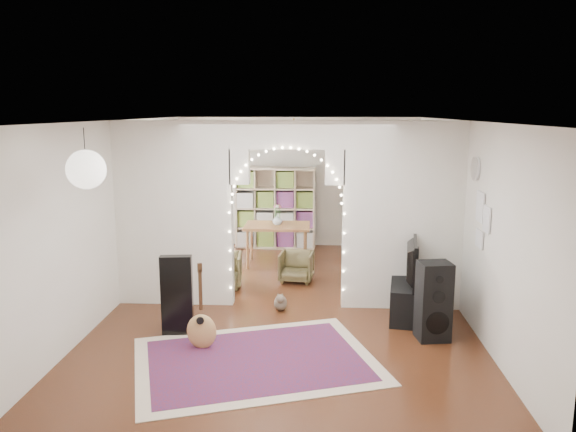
# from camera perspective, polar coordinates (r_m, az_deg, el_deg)

# --- Properties ---
(floor) EXTENTS (7.50, 7.50, 0.00)m
(floor) POSITION_cam_1_polar(r_m,az_deg,el_deg) (8.45, -0.09, -8.93)
(floor) COLOR black
(floor) RESTS_ON ground
(ceiling) EXTENTS (5.00, 7.50, 0.02)m
(ceiling) POSITION_cam_1_polar(r_m,az_deg,el_deg) (7.96, -0.10, 9.69)
(ceiling) COLOR white
(ceiling) RESTS_ON wall_back
(wall_back) EXTENTS (5.00, 0.02, 2.70)m
(wall_back) POSITION_cam_1_polar(r_m,az_deg,el_deg) (11.80, 0.99, 3.45)
(wall_back) COLOR silver
(wall_back) RESTS_ON floor
(wall_front) EXTENTS (5.00, 0.02, 2.70)m
(wall_front) POSITION_cam_1_polar(r_m,az_deg,el_deg) (4.48, -2.98, -8.76)
(wall_front) COLOR silver
(wall_front) RESTS_ON floor
(wall_left) EXTENTS (0.02, 7.50, 2.70)m
(wall_left) POSITION_cam_1_polar(r_m,az_deg,el_deg) (8.62, -16.93, 0.27)
(wall_left) COLOR silver
(wall_left) RESTS_ON floor
(wall_right) EXTENTS (0.02, 7.50, 2.70)m
(wall_right) POSITION_cam_1_polar(r_m,az_deg,el_deg) (8.34, 17.32, -0.09)
(wall_right) COLOR silver
(wall_right) RESTS_ON floor
(divider_wall) EXTENTS (5.00, 0.20, 2.70)m
(divider_wall) POSITION_cam_1_polar(r_m,az_deg,el_deg) (8.09, -0.10, 0.62)
(divider_wall) COLOR silver
(divider_wall) RESTS_ON floor
(fairy_lights) EXTENTS (1.64, 0.04, 1.60)m
(fairy_lights) POSITION_cam_1_polar(r_m,az_deg,el_deg) (7.94, -0.15, 1.34)
(fairy_lights) COLOR #FFEABF
(fairy_lights) RESTS_ON divider_wall
(window) EXTENTS (0.04, 1.20, 1.40)m
(window) POSITION_cam_1_polar(r_m,az_deg,el_deg) (10.27, -13.39, 2.91)
(window) COLOR white
(window) RESTS_ON wall_left
(wall_clock) EXTENTS (0.03, 0.31, 0.31)m
(wall_clock) POSITION_cam_1_polar(r_m,az_deg,el_deg) (7.65, 18.56, 4.59)
(wall_clock) COLOR white
(wall_clock) RESTS_ON wall_right
(picture_frames) EXTENTS (0.02, 0.50, 0.70)m
(picture_frames) POSITION_cam_1_polar(r_m,az_deg,el_deg) (7.35, 19.08, -0.40)
(picture_frames) COLOR white
(picture_frames) RESTS_ON wall_right
(paper_lantern) EXTENTS (0.40, 0.40, 0.40)m
(paper_lantern) POSITION_cam_1_polar(r_m,az_deg,el_deg) (6.06, -19.82, 4.47)
(paper_lantern) COLOR white
(paper_lantern) RESTS_ON ceiling
(ceiling_fan) EXTENTS (1.10, 1.10, 0.30)m
(ceiling_fan) POSITION_cam_1_polar(r_m,az_deg,el_deg) (9.97, 0.59, 8.17)
(ceiling_fan) COLOR #B98C3D
(ceiling_fan) RESTS_ON ceiling
(area_rug) EXTENTS (3.19, 2.76, 0.02)m
(area_rug) POSITION_cam_1_polar(r_m,az_deg,el_deg) (6.68, -3.29, -14.42)
(area_rug) COLOR maroon
(area_rug) RESTS_ON floor
(guitar_case) EXTENTS (0.41, 0.17, 1.04)m
(guitar_case) POSITION_cam_1_polar(r_m,az_deg,el_deg) (7.35, -11.22, -7.93)
(guitar_case) COLOR black
(guitar_case) RESTS_ON floor
(acoustic_guitar) EXTENTS (0.38, 0.24, 0.91)m
(acoustic_guitar) POSITION_cam_1_polar(r_m,az_deg,el_deg) (6.91, -8.81, -10.16)
(acoustic_guitar) COLOR tan
(acoustic_guitar) RESTS_ON floor
(tabby_cat) EXTENTS (0.20, 0.44, 0.29)m
(tabby_cat) POSITION_cam_1_polar(r_m,az_deg,el_deg) (8.17, -0.77, -8.76)
(tabby_cat) COLOR brown
(tabby_cat) RESTS_ON floor
(floor_speaker) EXTENTS (0.44, 0.40, 1.00)m
(floor_speaker) POSITION_cam_1_polar(r_m,az_deg,el_deg) (7.30, 14.57, -8.39)
(floor_speaker) COLOR black
(floor_speaker) RESTS_ON floor
(media_console) EXTENTS (0.54, 1.05, 0.50)m
(media_console) POSITION_cam_1_polar(r_m,az_deg,el_deg) (8.05, 11.82, -8.32)
(media_console) COLOR black
(media_console) RESTS_ON floor
(tv) EXTENTS (0.30, 1.08, 0.62)m
(tv) POSITION_cam_1_polar(r_m,az_deg,el_deg) (7.88, 11.97, -4.47)
(tv) COLOR black
(tv) RESTS_ON media_console
(bookcase) EXTENTS (1.67, 0.55, 1.68)m
(bookcase) POSITION_cam_1_polar(r_m,az_deg,el_deg) (11.66, -1.29, 0.83)
(bookcase) COLOR #C1A98C
(bookcase) RESTS_ON floor
(dining_table) EXTENTS (1.20, 0.81, 0.76)m
(dining_table) POSITION_cam_1_polar(r_m,az_deg,el_deg) (10.39, -1.09, -1.29)
(dining_table) COLOR brown
(dining_table) RESTS_ON floor
(flower_vase) EXTENTS (0.18, 0.18, 0.19)m
(flower_vase) POSITION_cam_1_polar(r_m,az_deg,el_deg) (10.36, -1.09, -0.38)
(flower_vase) COLOR white
(flower_vase) RESTS_ON dining_table
(dining_chair_left) EXTENTS (0.64, 0.66, 0.55)m
(dining_chair_left) POSITION_cam_1_polar(r_m,az_deg,el_deg) (9.23, -6.63, -5.50)
(dining_chair_left) COLOR brown
(dining_chair_left) RESTS_ON floor
(dining_chair_right) EXTENTS (0.60, 0.62, 0.51)m
(dining_chair_right) POSITION_cam_1_polar(r_m,az_deg,el_deg) (9.47, 0.86, -5.16)
(dining_chair_right) COLOR brown
(dining_chair_right) RESTS_ON floor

